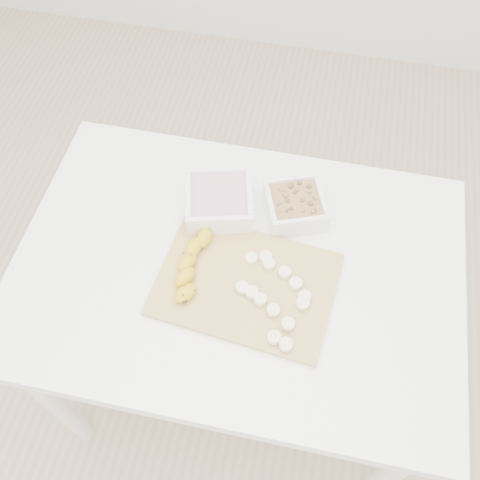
% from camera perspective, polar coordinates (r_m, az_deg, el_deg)
% --- Properties ---
extents(ground, '(3.50, 3.50, 0.00)m').
position_cam_1_polar(ground, '(1.88, -0.19, -14.13)').
color(ground, '#C6AD89').
rests_on(ground, ground).
extents(table, '(1.00, 0.70, 0.75)m').
position_cam_1_polar(table, '(1.28, -0.28, -4.87)').
color(table, white).
rests_on(table, ground).
extents(bowl_yogurt, '(0.18, 0.18, 0.07)m').
position_cam_1_polar(bowl_yogurt, '(1.25, -2.22, 4.08)').
color(bowl_yogurt, white).
rests_on(bowl_yogurt, table).
extents(bowl_granola, '(0.17, 0.17, 0.06)m').
position_cam_1_polar(bowl_granola, '(1.25, 5.89, 3.65)').
color(bowl_granola, white).
rests_on(bowl_granola, table).
extents(cutting_board, '(0.40, 0.31, 0.01)m').
position_cam_1_polar(cutting_board, '(1.16, 0.62, -4.72)').
color(cutting_board, tan).
rests_on(cutting_board, table).
extents(banana, '(0.09, 0.19, 0.03)m').
position_cam_1_polar(banana, '(1.16, -5.16, -2.71)').
color(banana, gold).
rests_on(banana, cutting_board).
extents(banana_slices, '(0.16, 0.22, 0.02)m').
position_cam_1_polar(banana_slices, '(1.13, 3.73, -5.80)').
color(banana_slices, '#FAEAC2').
rests_on(banana_slices, cutting_board).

